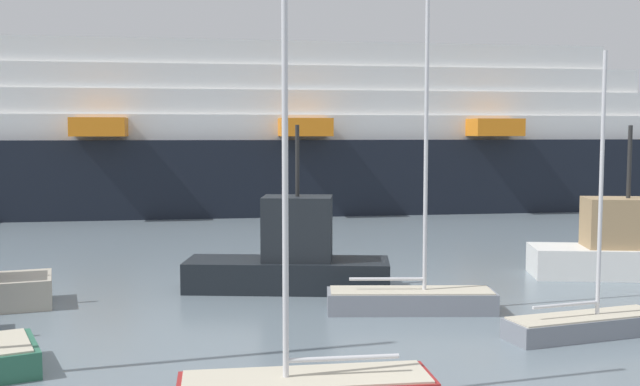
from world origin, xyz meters
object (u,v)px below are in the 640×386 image
(sailboat_3, at_px, (306,383))
(fishing_boat_0, at_px, (633,249))
(cruise_ship, at_px, (110,137))
(sailboat_0, at_px, (586,322))
(sailboat_5, at_px, (411,296))
(fishing_boat_2, at_px, (291,258))

(sailboat_3, bearing_deg, fishing_boat_0, -140.50)
(fishing_boat_0, xyz_separation_m, cruise_ship, (-19.92, 27.37, 3.84))
(sailboat_0, bearing_deg, sailboat_5, 128.90)
(sailboat_3, distance_m, cruise_ship, 38.04)
(sailboat_3, bearing_deg, sailboat_0, -153.88)
(fishing_boat_0, relative_size, cruise_ship, 0.09)
(sailboat_3, bearing_deg, fishing_boat_2, -94.16)
(sailboat_5, relative_size, fishing_boat_2, 1.37)
(sailboat_0, height_order, fishing_boat_2, sailboat_0)
(sailboat_0, bearing_deg, fishing_boat_2, 125.11)
(sailboat_5, bearing_deg, cruise_ship, 120.13)
(sailboat_5, height_order, fishing_boat_2, sailboat_5)
(sailboat_3, xyz_separation_m, cruise_ship, (-6.08, 37.29, 4.44))
(sailboat_3, height_order, fishing_boat_2, sailboat_3)
(sailboat_5, bearing_deg, sailboat_3, -112.04)
(sailboat_3, distance_m, fishing_boat_2, 10.39)
(sailboat_3, relative_size, cruise_ship, 0.11)
(sailboat_0, xyz_separation_m, fishing_boat_2, (-6.42, 7.05, 0.68))
(sailboat_0, relative_size, sailboat_5, 0.76)
(sailboat_5, relative_size, cruise_ship, 0.11)
(sailboat_5, height_order, fishing_boat_0, sailboat_5)
(cruise_ship, bearing_deg, sailboat_5, -68.43)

